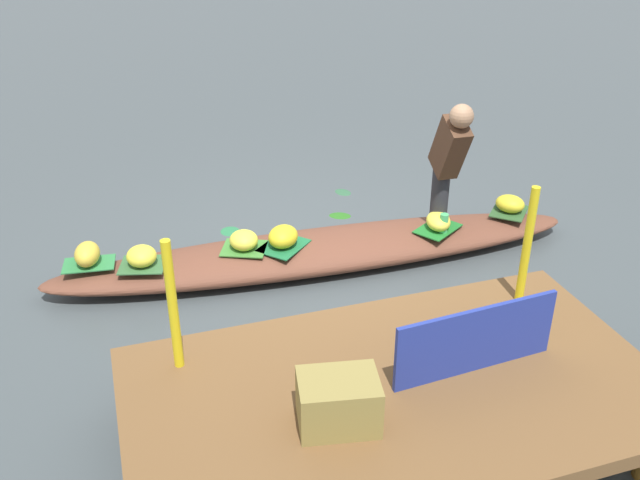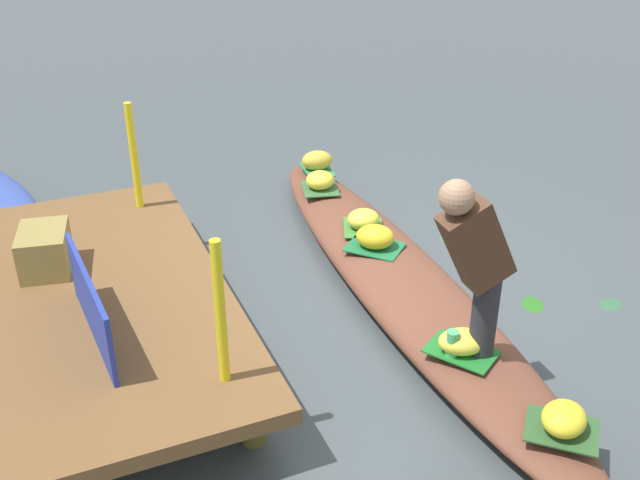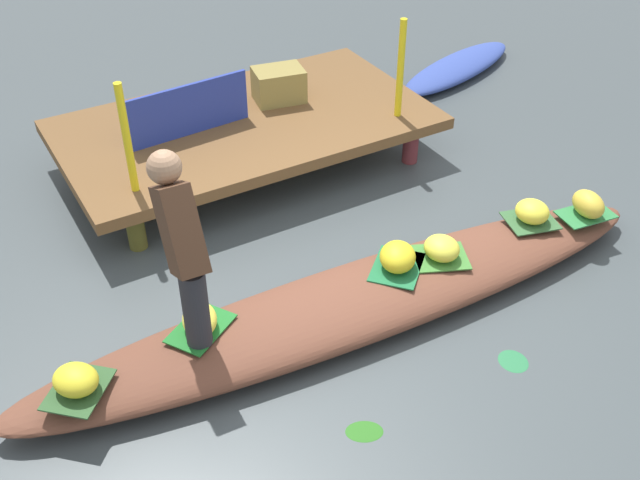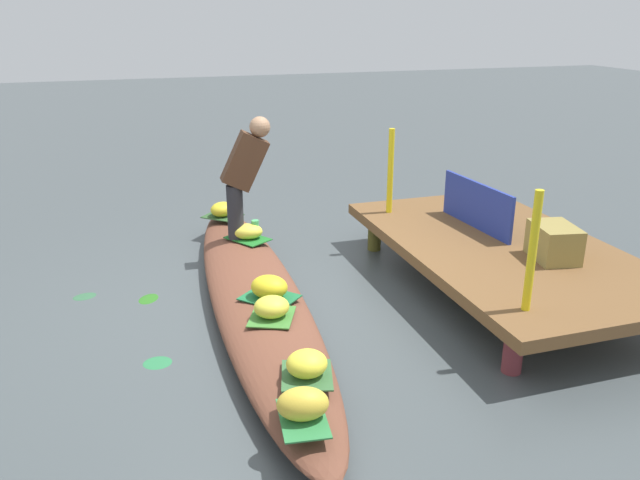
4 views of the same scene
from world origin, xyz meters
The scene contains 24 objects.
canal_water centered at (0.00, 0.00, 0.00)m, with size 40.00×40.00×0.00m, color #41494B.
dock_platform centered at (0.25, 2.23, 0.37)m, with size 3.20×1.80×0.43m.
vendor_boat centered at (0.00, 0.00, 0.13)m, with size 4.77×0.75×0.26m, color brown.
leaf_mat_0 centered at (1.96, -0.15, 0.26)m, with size 0.41×0.26×0.01m, color #2E7C40.
banana_bunch_0 centered at (1.96, -0.15, 0.36)m, with size 0.30×0.20×0.19m, color gold.
leaf_mat_1 centered at (-1.06, 0.16, 0.26)m, with size 0.42×0.28×0.01m, color #1D6D27.
banana_bunch_1 centered at (-1.06, 0.16, 0.34)m, with size 0.30×0.22×0.15m, color yellow.
leaf_mat_2 centered at (0.35, 0.04, 0.26)m, with size 0.42×0.32×0.01m, color #1C6839.
banana_bunch_2 centered at (0.35, 0.04, 0.35)m, with size 0.30×0.25×0.18m, color gold.
leaf_mat_3 centered at (0.68, -0.02, 0.26)m, with size 0.37×0.32×0.01m, color #3D7B30.
banana_bunch_3 centered at (0.68, -0.02, 0.34)m, with size 0.27×0.24×0.16m, color yellow.
leaf_mat_4 centered at (-1.87, 0.04, 0.26)m, with size 0.38×0.30×0.01m, color #2D5329.
banana_bunch_4 centered at (-1.87, 0.04, 0.34)m, with size 0.27×0.23×0.16m, color yellow.
leaf_mat_5 centered at (1.54, 0.00, 0.26)m, with size 0.37×0.32×0.01m, color #346135.
banana_bunch_5 centered at (1.54, 0.00, 0.34)m, with size 0.26×0.24×0.17m, color yellow.
vendor_person centered at (-1.11, 0.16, 0.95)m, with size 0.21×0.50×1.21m.
water_bottle centered at (-1.08, 0.24, 0.35)m, with size 0.08×0.08×0.18m, color #4ABC68.
market_banner centered at (-0.25, 2.23, 0.65)m, with size 1.08×0.03×0.44m, color navy.
railing_post_west centered at (-0.95, 1.63, 0.87)m, with size 0.06×0.06×0.87m, color yellow.
railing_post_east centered at (1.45, 1.63, 0.87)m, with size 0.06×0.06×0.87m, color yellow.
produce_crate centered at (0.68, 2.42, 0.58)m, with size 0.44×0.32×0.30m, color olive.
drifting_plant_0 centered at (0.65, -0.87, 0.00)m, with size 0.21×0.19×0.01m, color #287142.
drifting_plant_1 centered at (-0.49, -0.87, 0.00)m, with size 0.22×0.16×0.01m, color #28671D.
drifting_plant_2 centered at (-0.72, -1.41, 0.00)m, with size 0.21×0.15×0.01m, color #305E3D.
Camera 2 is at (-4.15, 2.43, 3.06)m, focal length 41.69 mm.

